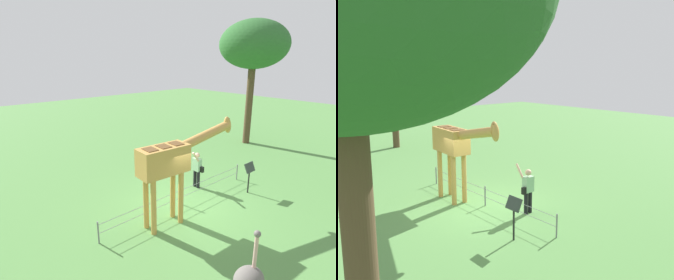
% 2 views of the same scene
% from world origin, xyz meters
% --- Properties ---
extents(ground_plane, '(60.00, 60.00, 0.00)m').
position_xyz_m(ground_plane, '(0.00, 0.00, 0.00)').
color(ground_plane, '#568E47').
extents(giraffe, '(3.98, 0.82, 3.40)m').
position_xyz_m(giraffe, '(-1.02, -0.36, 2.22)').
color(giraffe, '#C69347').
rests_on(giraffe, ground_plane).
extents(visitor, '(0.58, 0.58, 1.75)m').
position_xyz_m(visitor, '(1.53, 0.90, 0.90)').
color(visitor, black).
rests_on(visitor, ground_plane).
extents(ostrich, '(0.70, 0.56, 2.25)m').
position_xyz_m(ostrich, '(-2.46, -4.26, 1.18)').
color(ostrich, '#CC9E93').
rests_on(ostrich, ground_plane).
extents(tree_northeast, '(4.16, 4.16, 7.65)m').
position_xyz_m(tree_northeast, '(8.82, 3.27, 6.12)').
color(tree_northeast, brown).
rests_on(tree_northeast, ground_plane).
extents(info_sign, '(0.56, 0.21, 1.32)m').
position_xyz_m(info_sign, '(2.78, -0.87, 0.95)').
color(info_sign, black).
rests_on(info_sign, ground_plane).
extents(wire_fence, '(7.05, 0.05, 0.75)m').
position_xyz_m(wire_fence, '(0.00, 0.21, 0.40)').
color(wire_fence, slate).
rests_on(wire_fence, ground_plane).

